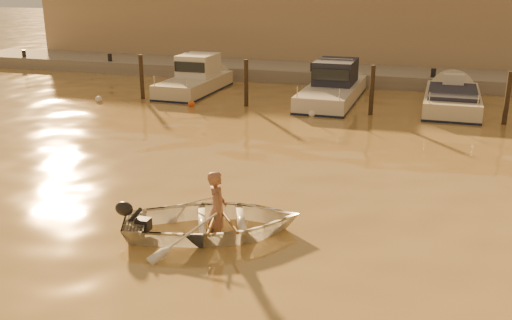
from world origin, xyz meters
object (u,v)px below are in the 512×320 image
(person, at_px, (217,209))
(moored_boat_1, at_px, (194,79))
(dinghy, at_px, (213,221))
(moored_boat_2, at_px, (332,87))
(waterfront_building, at_px, (404,28))
(moored_boat_3, at_px, (452,103))

(person, height_order, moored_boat_1, moored_boat_1)
(dinghy, distance_m, person, 0.30)
(moored_boat_2, relative_size, waterfront_building, 0.16)
(moored_boat_1, height_order, moored_boat_2, same)
(person, bearing_deg, moored_boat_3, -42.35)
(moored_boat_2, bearing_deg, moored_boat_3, 0.00)
(person, distance_m, moored_boat_1, 16.08)
(moored_boat_1, bearing_deg, moored_boat_2, 0.00)
(person, height_order, waterfront_building, waterfront_building)
(person, bearing_deg, moored_boat_2, -22.89)
(person, relative_size, waterfront_building, 0.04)
(dinghy, height_order, moored_boat_1, moored_boat_1)
(waterfront_building, bearing_deg, moored_boat_3, -75.24)
(moored_boat_3, relative_size, waterfront_building, 0.14)
(dinghy, relative_size, moored_boat_2, 0.53)
(dinghy, height_order, moored_boat_3, moored_boat_3)
(moored_boat_1, distance_m, moored_boat_3, 11.81)
(waterfront_building, bearing_deg, person, -94.33)
(moored_boat_1, bearing_deg, waterfront_building, 51.01)
(dinghy, xyz_separation_m, moored_boat_2, (-0.17, 14.53, 0.35))
(waterfront_building, bearing_deg, moored_boat_1, -128.99)
(person, xyz_separation_m, waterfront_building, (1.93, 25.49, 1.85))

